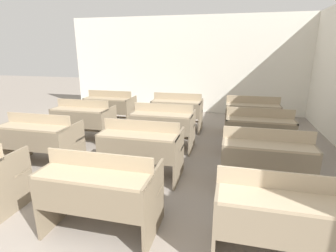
{
  "coord_description": "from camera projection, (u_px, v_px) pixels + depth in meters",
  "views": [
    {
      "loc": [
        1.38,
        -0.92,
        1.8
      ],
      "look_at": [
        0.53,
        2.59,
        0.75
      ],
      "focal_mm": 28.0,
      "sensor_mm": 36.0,
      "label": 1
    }
  ],
  "objects": [
    {
      "name": "bench_second_center",
      "position": [
        141.0,
        147.0,
        3.74
      ],
      "size": [
        1.1,
        0.67,
        0.86
      ],
      "color": "#7D6E57",
      "rests_on": "ground_plane"
    },
    {
      "name": "bench_back_center",
      "position": [
        177.0,
        110.0,
        6.02
      ],
      "size": [
        1.1,
        0.67,
        0.86
      ],
      "color": "#7F6F58",
      "rests_on": "ground_plane"
    },
    {
      "name": "bench_back_left",
      "position": [
        110.0,
        107.0,
        6.37
      ],
      "size": [
        1.1,
        0.67,
        0.86
      ],
      "color": "#786952",
      "rests_on": "ground_plane"
    },
    {
      "name": "bench_back_right",
      "position": [
        252.0,
        114.0,
        5.65
      ],
      "size": [
        1.1,
        0.67,
        0.86
      ],
      "color": "#80715A",
      "rests_on": "ground_plane"
    },
    {
      "name": "bench_second_right",
      "position": [
        266.0,
        158.0,
        3.36
      ],
      "size": [
        1.1,
        0.67,
        0.86
      ],
      "color": "#82735C",
      "rests_on": "ground_plane"
    },
    {
      "name": "bench_third_right",
      "position": [
        258.0,
        131.0,
        4.5
      ],
      "size": [
        1.1,
        0.67,
        0.86
      ],
      "color": "#7B6C55",
      "rests_on": "ground_plane"
    },
    {
      "name": "wall_back",
      "position": [
        184.0,
        65.0,
        7.65
      ],
      "size": [
        6.94,
        0.06,
        2.73
      ],
      "color": "white",
      "rests_on": "ground_plane"
    },
    {
      "name": "bench_third_center",
      "position": [
        163.0,
        125.0,
        4.87
      ],
      "size": [
        1.1,
        0.67,
        0.86
      ],
      "color": "#82735C",
      "rests_on": "ground_plane"
    },
    {
      "name": "bench_third_left",
      "position": [
        84.0,
        119.0,
        5.26
      ],
      "size": [
        1.1,
        0.67,
        0.86
      ],
      "color": "#7E6F58",
      "rests_on": "ground_plane"
    },
    {
      "name": "bench_second_left",
      "position": [
        40.0,
        138.0,
        4.11
      ],
      "size": [
        1.1,
        0.67,
        0.86
      ],
      "color": "#7F6F58",
      "rests_on": "ground_plane"
    },
    {
      "name": "bench_front_center",
      "position": [
        101.0,
        190.0,
        2.6
      ],
      "size": [
        1.1,
        0.67,
        0.86
      ],
      "color": "#796952",
      "rests_on": "ground_plane"
    },
    {
      "name": "bench_front_right",
      "position": [
        281.0,
        215.0,
        2.2
      ],
      "size": [
        1.1,
        0.67,
        0.86
      ],
      "color": "#83735C",
      "rests_on": "ground_plane"
    }
  ]
}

